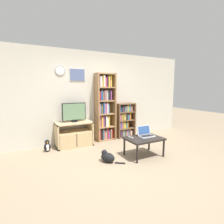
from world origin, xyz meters
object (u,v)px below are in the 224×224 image
coffee_table (144,140)px  cat (107,157)px  bookshelf_short (124,120)px  bookshelf_tall (104,108)px  tv_stand (74,134)px  laptop (146,134)px  penguin_figurine (47,146)px  television (74,112)px  remote_near_laptop (131,137)px

coffee_table → cat: 0.94m
bookshelf_short → cat: bookshelf_short is taller
bookshelf_tall → cat: bearing=-113.2°
bookshelf_tall → bookshelf_short: bearing=0.6°
tv_stand → laptop: laptop is taller
tv_stand → bookshelf_short: bookshelf_short is taller
tv_stand → coffee_table: bearing=-49.6°
laptop → penguin_figurine: 2.42m
coffee_table → penguin_figurine: 2.36m
television → penguin_figurine: size_ratio=2.12×
bookshelf_tall → coffee_table: bearing=-80.4°
penguin_figurine → remote_near_laptop: bearing=-35.8°
bookshelf_tall → laptop: 1.60m
television → remote_near_laptop: 1.70m
television → penguin_figurine: television is taller
coffee_table → bookshelf_short: bearing=74.1°
laptop → bookshelf_short: bearing=79.4°
tv_stand → bookshelf_short: size_ratio=0.88×
coffee_table → remote_near_laptop: size_ratio=5.05×
tv_stand → bookshelf_tall: bearing=7.8°
penguin_figurine → cat: bearing=-49.9°
penguin_figurine → bookshelf_tall: bearing=8.1°
bookshelf_short → penguin_figurine: bearing=-174.2°
television → tv_stand: bearing=-117.7°
tv_stand → coffee_table: (1.22, -1.43, 0.05)m
bookshelf_tall → remote_near_laptop: size_ratio=12.14×
tv_stand → television: size_ratio=1.49×
bookshelf_tall → remote_near_laptop: bookshelf_tall is taller
bookshelf_tall → coffee_table: size_ratio=2.41×
bookshelf_short → penguin_figurine: bookshelf_short is taller
tv_stand → cat: size_ratio=2.06×
bookshelf_tall → penguin_figurine: size_ratio=6.59×
tv_stand → laptop: size_ratio=2.57×
tv_stand → bookshelf_tall: bookshelf_tall is taller
television → bookshelf_tall: bookshelf_tall is taller
bookshelf_short → remote_near_laptop: (-0.73, -1.44, -0.09)m
remote_near_laptop → bookshelf_short: bearing=58.5°
bookshelf_short → tv_stand: bearing=-175.3°
television → bookshelf_short: (1.65, 0.09, -0.38)m
coffee_table → remote_near_laptop: bearing=154.5°
coffee_table → remote_near_laptop: (-0.28, 0.13, 0.06)m
tv_stand → penguin_figurine: 0.75m
tv_stand → penguin_figurine: bearing=-171.6°
remote_near_laptop → cat: remote_near_laptop is taller
bookshelf_tall → cat: bookshelf_tall is taller
cat → penguin_figurine: bearing=99.1°
bookshelf_short → penguin_figurine: size_ratio=3.60×
bookshelf_tall → remote_near_laptop: (-0.01, -1.43, -0.54)m
bookshelf_short → cat: size_ratio=2.34×
bookshelf_tall → cat: (-0.63, -1.47, -0.87)m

